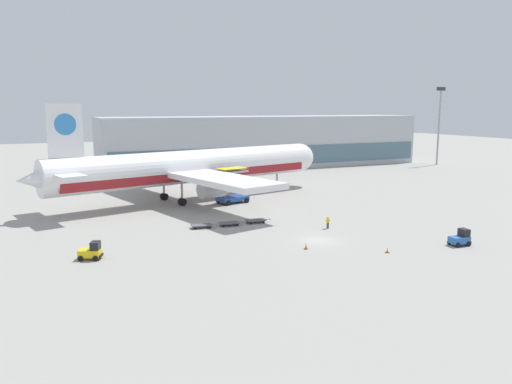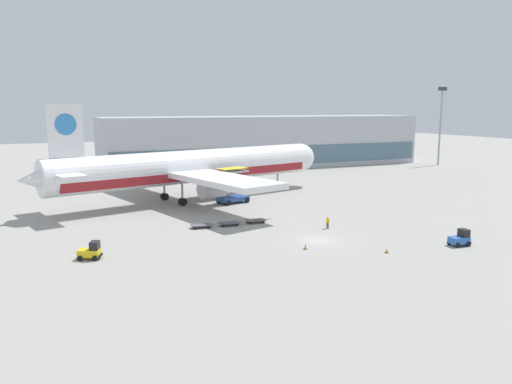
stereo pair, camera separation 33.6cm
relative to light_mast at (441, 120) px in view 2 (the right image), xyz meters
The scene contains 13 objects.
ground_plane 95.66m from the light_mast, 142.60° to the right, with size 400.00×400.00×0.00m, color #9E9B93.
terminal_building 50.46m from the light_mast, 160.68° to the left, with size 90.00×18.20×14.00m.
light_mast is the anchor object (origin of this frame).
airplane_main 85.89m from the light_mast, 163.16° to the right, with size 57.07×48.51×17.00m.
scissor_lift_loader 82.19m from the light_mast, 158.40° to the right, with size 5.77×4.42×6.12m.
baggage_tug_foreground 115.98m from the light_mast, 152.12° to the right, with size 2.79×2.38×2.00m.
baggage_tug_mid 90.87m from the light_mast, 132.41° to the right, with size 2.55×1.80×2.00m.
baggage_dolly_lead 98.37m from the light_mast, 152.38° to the right, with size 3.76×1.79×0.48m.
baggage_dolly_second 95.01m from the light_mast, 151.10° to the right, with size 3.76×1.79×0.48m.
baggage_dolly_third 91.48m from the light_mast, 149.84° to the right, with size 3.76×1.79×0.48m.
ground_crew_near 88.98m from the light_mast, 143.33° to the right, with size 0.34×0.53×1.69m.
traffic_cone_near 97.18m from the light_mast, 137.28° to the right, with size 0.40×0.40×0.58m.
traffic_cone_far 99.75m from the light_mast, 142.53° to the right, with size 0.40×0.40×0.71m.
Camera 2 is at (-31.73, -51.92, 16.47)m, focal length 35.00 mm.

